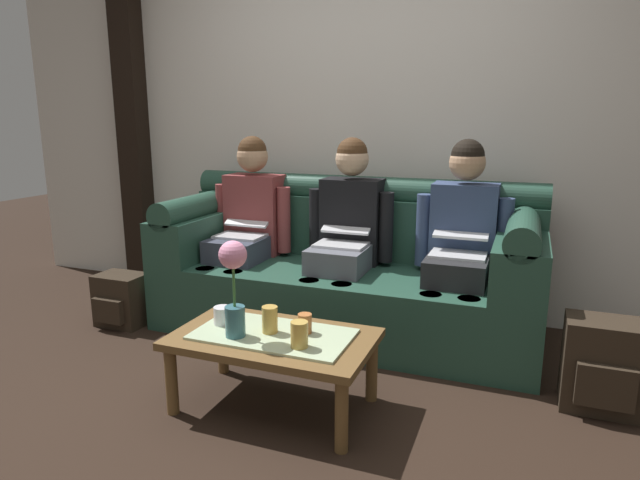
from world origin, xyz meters
name	(u,v)px	position (x,y,z in m)	size (l,w,h in m)	color
ground_plane	(265,416)	(0.00, 0.00, 0.00)	(14.00, 14.00, 0.00)	black
back_wall_patterned	(372,101)	(0.00, 1.70, 1.45)	(6.00, 0.12, 2.90)	silver
timber_pillar	(133,103)	(-1.93, 1.58, 1.45)	(0.20, 0.20, 2.90)	black
couch	(346,273)	(0.00, 1.17, 0.37)	(2.36, 0.88, 0.96)	#234738
person_left	(247,221)	(-0.70, 1.17, 0.66)	(0.56, 0.67, 1.22)	#383D4C
person_middle	(347,229)	(0.00, 1.17, 0.66)	(0.56, 0.67, 1.22)	#595B66
person_right	(461,237)	(0.70, 1.17, 0.66)	(0.56, 0.67, 1.22)	#232326
coffee_table	(273,344)	(0.00, 0.10, 0.32)	(0.92, 0.55, 0.37)	brown
flower_vase	(234,280)	(-0.14, 0.01, 0.64)	(0.13, 0.13, 0.44)	#336672
cup_near_left	(299,334)	(0.17, 0.00, 0.43)	(0.08, 0.08, 0.12)	gold
cup_near_right	(305,323)	(0.14, 0.15, 0.42)	(0.06, 0.06, 0.09)	#B26633
cup_far_center	(222,315)	(-0.28, 0.12, 0.41)	(0.08, 0.08, 0.09)	silver
cup_far_left	(270,320)	(-0.02, 0.10, 0.43)	(0.07, 0.07, 0.12)	gold
backpack_left	(121,300)	(-1.39, 0.68, 0.17)	(0.31, 0.27, 0.34)	#2D2319
backpack_right	(603,366)	(1.43, 0.63, 0.21)	(0.35, 0.28, 0.43)	#2D2319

